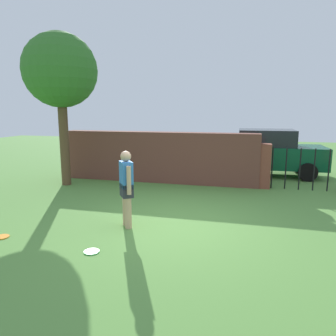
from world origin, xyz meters
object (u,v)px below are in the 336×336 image
Objects in this scene: tree at (60,72)px; car at (265,152)px; person at (126,185)px; frisbee_orange at (2,237)px; frisbee_green at (92,252)px.

tree is 1.13× the size of car.
frisbee_orange is at bearing -96.64° from person.
frisbee_green is at bearing -114.43° from car.
frisbee_orange is at bearing 175.46° from frisbee_green.
tree is at bearing 126.16° from frisbee_green.
tree is 17.83× the size of frisbee_orange.
car is at bearing 27.37° from tree.
tree reaches higher than frisbee_orange.
frisbee_green is at bearing -41.26° from person.
person is 6.00× the size of frisbee_green.
tree is 5.73m from frisbee_orange.
tree is at bearing -154.83° from car.
car is 15.79× the size of frisbee_orange.
frisbee_green is (-0.14, -1.32, -0.89)m from person.
frisbee_orange is at bearing -73.85° from tree.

